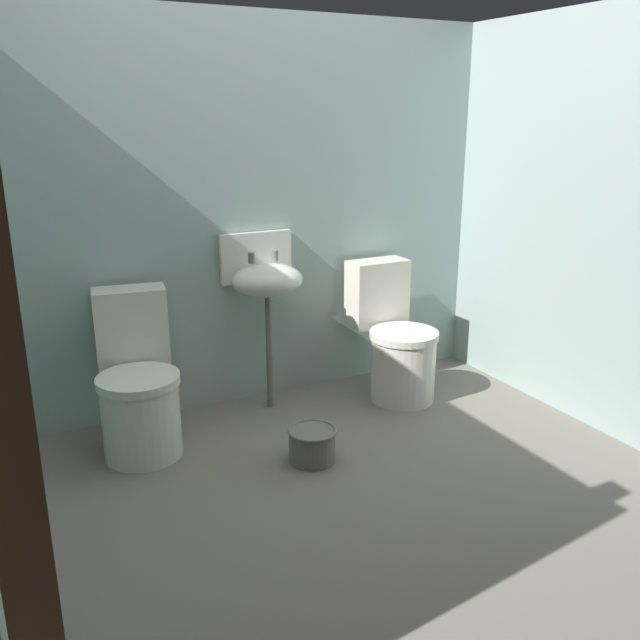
% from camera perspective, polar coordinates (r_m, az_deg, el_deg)
% --- Properties ---
extents(ground_plane, '(3.30, 2.61, 0.08)m').
position_cam_1_polar(ground_plane, '(3.26, 2.25, -13.85)').
color(ground_plane, slate).
extents(wall_back, '(3.30, 0.10, 2.14)m').
position_cam_1_polar(wall_back, '(3.88, -5.91, 8.71)').
color(wall_back, '#8EA6A0').
rests_on(wall_back, ground).
extents(wall_right, '(0.10, 2.41, 2.14)m').
position_cam_1_polar(wall_right, '(3.87, 21.74, 7.56)').
color(wall_right, '#91A49F').
rests_on(wall_right, ground).
extents(wooden_door_post, '(0.12, 0.12, 2.14)m').
position_cam_1_polar(wooden_door_post, '(1.59, -25.26, -5.57)').
color(wooden_door_post, brown).
rests_on(wooden_door_post, ground).
extents(toilet_left, '(0.46, 0.64, 0.78)m').
position_cam_1_polar(toilet_left, '(3.50, -15.03, -5.54)').
color(toilet_left, silver).
rests_on(toilet_left, ground).
extents(toilet_right, '(0.41, 0.60, 0.78)m').
position_cam_1_polar(toilet_right, '(4.04, 6.32, -1.94)').
color(toilet_right, silver).
rests_on(toilet_right, ground).
extents(sink, '(0.42, 0.35, 0.99)m').
position_cam_1_polar(sink, '(3.75, -4.55, 3.50)').
color(sink, '#68635C').
rests_on(sink, ground).
extents(bucket, '(0.24, 0.24, 0.17)m').
position_cam_1_polar(bucket, '(3.35, -0.66, -10.38)').
color(bucket, '#68635C').
rests_on(bucket, ground).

